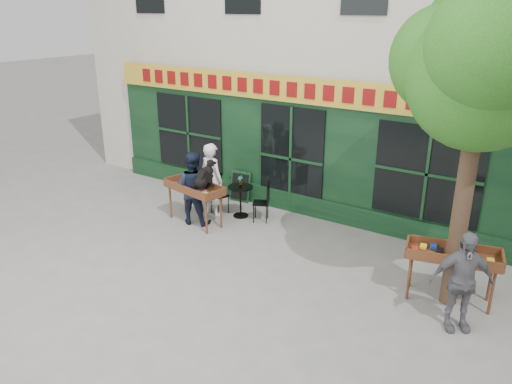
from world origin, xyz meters
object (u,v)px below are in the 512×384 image
Objects in this scene: dog at (204,174)px; book_cart_right at (453,257)px; book_cart_center at (194,190)px; woman at (212,179)px; man_right at (461,281)px; bistro_table at (240,195)px; man_left at (193,188)px.

book_cart_right is at bearing 9.43° from dog.
book_cart_center is 0.89× the size of woman.
man_right is 2.18× the size of bistro_table.
bistro_table is 1.18m from man_left.
man_right is at bearing 155.80° from man_left.
man_left is at bearing -177.04° from dog.
book_cart_center is at bearing -126.16° from bistro_table.
woman is 1.07× the size of man_right.
woman reaches higher than man_right.
man_right is (6.05, -0.87, 0.01)m from book_cart_center.
man_right reaches higher than dog.
book_cart_right is 0.81m from man_right.
man_right is (6.05, -1.52, -0.06)m from woman.
book_cart_right is at bearing 162.74° from man_left.
man_left is (-0.39, 0.05, -0.43)m from dog.
woman reaches higher than bistro_table.
man_right is (0.30, -0.75, 0.01)m from book_cart_right.
dog reaches higher than book_cart_center.
woman reaches higher than man_left.
man_left reaches higher than book_cart_right.
man_left is at bearing -127.87° from bistro_table.
book_cart_center is 6.11m from man_right.
woman is 1.03× the size of man_left.
bistro_table is at bearing 155.96° from book_cart_right.
man_left reaches higher than bistro_table.
book_cart_right is 0.97× the size of man_right.
woman reaches higher than book_cart_center.
book_cart_center reaches higher than bistro_table.
dog is at bearing 2.00° from book_cart_center.
woman is 0.65m from man_left.
bistro_table is at bearing 129.11° from man_right.
bistro_table is at bearing -143.99° from man_left.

